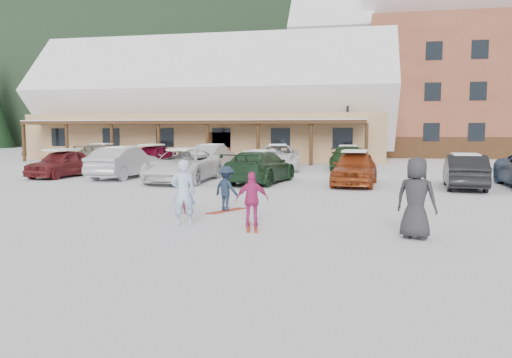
% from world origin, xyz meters
% --- Properties ---
extents(ground, '(160.00, 160.00, 0.00)m').
position_xyz_m(ground, '(0.00, 0.00, 0.00)').
color(ground, silver).
rests_on(ground, ground).
extents(forested_hillside, '(300.00, 70.00, 38.00)m').
position_xyz_m(forested_hillside, '(0.00, 85.00, 19.00)').
color(forested_hillside, black).
rests_on(forested_hillside, ground).
extents(day_lodge, '(29.12, 12.50, 10.38)m').
position_xyz_m(day_lodge, '(-9.00, 27.96, 3.94)').
color(day_lodge, tan).
rests_on(day_lodge, ground).
extents(alpine_hotel, '(31.48, 14.01, 21.48)m').
position_xyz_m(alpine_hotel, '(14.27, 38.00, 8.63)').
color(alpine_hotel, brown).
rests_on(alpine_hotel, ground).
extents(lamp_post, '(0.50, 0.25, 5.87)m').
position_xyz_m(lamp_post, '(2.27, 24.63, 3.33)').
color(lamp_post, black).
rests_on(lamp_post, ground).
extents(conifer_0, '(4.40, 4.40, 10.20)m').
position_xyz_m(conifer_0, '(-26.00, 30.00, 5.69)').
color(conifer_0, black).
rests_on(conifer_0, ground).
extents(conifer_2, '(5.28, 5.28, 12.24)m').
position_xyz_m(conifer_2, '(-30.00, 42.00, 6.83)').
color(conifer_2, black).
rests_on(conifer_2, ground).
extents(conifer_3, '(3.96, 3.96, 9.18)m').
position_xyz_m(conifer_3, '(6.00, 44.00, 5.12)').
color(conifer_3, black).
rests_on(conifer_3, ground).
extents(adult_skier, '(0.70, 0.60, 1.64)m').
position_xyz_m(adult_skier, '(-1.13, -0.94, 0.82)').
color(adult_skier, '#ABC7F2').
rests_on(adult_skier, ground).
extents(toddler_red, '(0.44, 0.35, 0.87)m').
position_xyz_m(toddler_red, '(-1.80, 0.75, 0.44)').
color(toddler_red, '#CD3740').
rests_on(toddler_red, ground).
extents(child_navy, '(0.98, 0.84, 1.32)m').
position_xyz_m(child_navy, '(-0.65, 1.38, 0.66)').
color(child_navy, '#192539').
rests_on(child_navy, ground).
extents(skis_child_navy, '(0.86, 1.32, 0.03)m').
position_xyz_m(skis_child_navy, '(-0.65, 1.38, 0.01)').
color(skis_child_navy, '#A32D17').
rests_on(skis_child_navy, ground).
extents(child_magenta, '(0.85, 0.49, 1.36)m').
position_xyz_m(child_magenta, '(0.58, -0.81, 0.68)').
color(child_magenta, '#C32974').
rests_on(child_magenta, ground).
extents(skis_child_magenta, '(0.48, 1.41, 0.03)m').
position_xyz_m(skis_child_magenta, '(0.58, -0.81, 0.01)').
color(skis_child_magenta, '#A32D17').
rests_on(skis_child_magenta, ground).
extents(bystander_dark, '(1.02, 0.85, 1.78)m').
position_xyz_m(bystander_dark, '(4.32, -1.36, 0.89)').
color(bystander_dark, '#29292C').
rests_on(bystander_dark, ground).
extents(parked_car_0, '(2.13, 4.24, 1.38)m').
position_xyz_m(parked_car_0, '(-11.49, 9.99, 0.69)').
color(parked_car_0, maroon).
rests_on(parked_car_0, ground).
extents(parked_car_1, '(1.82, 4.73, 1.54)m').
position_xyz_m(parked_car_1, '(-8.21, 10.13, 0.77)').
color(parked_car_1, '#AEADB2').
rests_on(parked_car_1, ground).
extents(parked_car_2, '(2.50, 5.39, 1.50)m').
position_xyz_m(parked_car_2, '(-4.75, 9.07, 0.75)').
color(parked_car_2, white).
rests_on(parked_car_2, ground).
extents(parked_car_3, '(2.80, 5.23, 1.44)m').
position_xyz_m(parked_car_3, '(-1.18, 9.21, 0.72)').
color(parked_car_3, '#1C3921').
rests_on(parked_car_3, ground).
extents(parked_car_4, '(2.11, 4.48, 1.48)m').
position_xyz_m(parked_car_4, '(2.95, 9.15, 0.74)').
color(parked_car_4, '#9E401A').
rests_on(parked_car_4, ground).
extents(parked_car_5, '(1.89, 4.33, 1.39)m').
position_xyz_m(parked_car_5, '(7.31, 8.83, 0.69)').
color(parked_car_5, black).
rests_on(parked_car_5, ground).
extents(parked_car_7, '(2.75, 5.27, 1.46)m').
position_xyz_m(parked_car_7, '(-13.37, 17.46, 0.73)').
color(parked_car_7, gray).
rests_on(parked_car_7, ground).
extents(parked_car_8, '(2.18, 4.42, 1.45)m').
position_xyz_m(parked_car_8, '(-9.67, 16.92, 0.72)').
color(parked_car_8, maroon).
rests_on(parked_car_8, ground).
extents(parked_car_9, '(1.79, 4.56, 1.48)m').
position_xyz_m(parked_car_9, '(-5.73, 17.11, 0.74)').
color(parked_car_9, '#A1A2A5').
rests_on(parked_car_9, ground).
extents(parked_car_10, '(3.17, 5.68, 1.50)m').
position_xyz_m(parked_car_10, '(-1.59, 16.61, 0.75)').
color(parked_car_10, white).
rests_on(parked_car_10, ground).
extents(parked_car_11, '(2.06, 4.97, 1.44)m').
position_xyz_m(parked_car_11, '(2.48, 17.63, 0.72)').
color(parked_car_11, '#1F3D1C').
rests_on(parked_car_11, ground).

